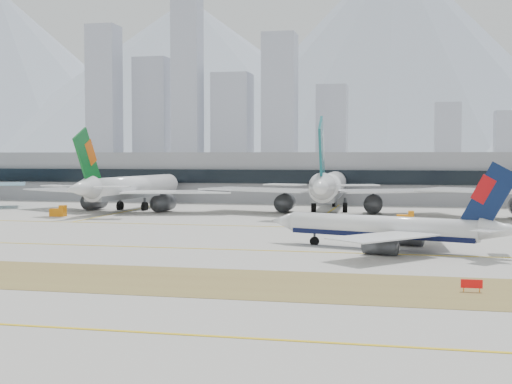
% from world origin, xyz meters
% --- Properties ---
extents(ground, '(3000.00, 3000.00, 0.00)m').
position_xyz_m(ground, '(0.00, 0.00, 0.00)').
color(ground, '#A8A49D').
rests_on(ground, ground).
extents(taxiing_airliner, '(39.12, 33.23, 13.53)m').
position_xyz_m(taxiing_airliner, '(34.55, -0.45, 3.26)').
color(taxiing_airliner, white).
rests_on(taxiing_airliner, ground).
extents(widebody_eva, '(58.07, 57.13, 20.81)m').
position_xyz_m(widebody_eva, '(-32.85, 62.89, 5.53)').
color(widebody_eva, white).
rests_on(widebody_eva, ground).
extents(widebody_cathay, '(64.20, 62.75, 22.89)m').
position_xyz_m(widebody_cathay, '(17.69, 67.40, 6.09)').
color(widebody_cathay, white).
rests_on(widebody_cathay, ground).
extents(terminal, '(280.00, 43.10, 15.00)m').
position_xyz_m(terminal, '(0.00, 114.84, 7.50)').
color(terminal, gray).
rests_on(terminal, ground).
extents(hold_sign_right, '(2.20, 0.15, 1.35)m').
position_xyz_m(hold_sign_right, '(43.75, -32.00, 0.88)').
color(hold_sign_right, red).
rests_on(hold_sign_right, ground).
extents(gse_c, '(3.55, 2.00, 2.60)m').
position_xyz_m(gse_c, '(36.55, 42.81, 1.05)').
color(gse_c, orange).
rests_on(gse_c, ground).
extents(gse_b, '(3.55, 2.00, 2.60)m').
position_xyz_m(gse_b, '(-42.23, 42.59, 1.05)').
color(gse_b, orange).
rests_on(gse_b, ground).
extents(city_skyline, '(342.00, 49.80, 140.00)m').
position_xyz_m(city_skyline, '(-106.76, 453.42, 49.80)').
color(city_skyline, '#9FA4B6').
rests_on(city_skyline, ground).
extents(mountain_ridge, '(2830.00, 1120.00, 470.00)m').
position_xyz_m(mountain_ridge, '(33.00, 1404.14, 181.85)').
color(mountain_ridge, '#9EA8B7').
rests_on(mountain_ridge, ground).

